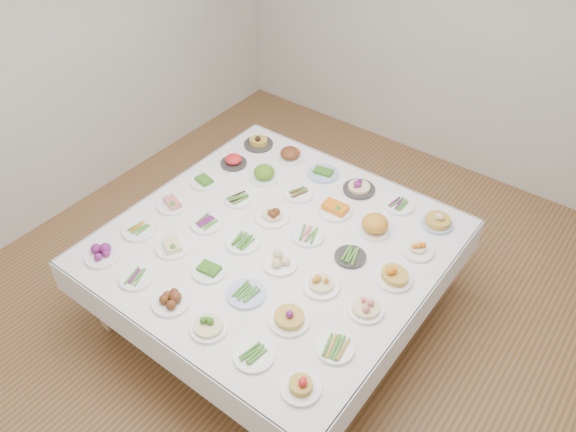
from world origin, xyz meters
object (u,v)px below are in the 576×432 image
Objects in this scene: dish_0 at (102,252)px; dish_35 at (438,218)px; display_table at (276,247)px; dish_18 at (204,181)px.

dish_0 is 2.42m from dish_35.
dish_0 is at bearing -134.94° from display_table.
dish_0 is 1.15× the size of dish_18.
display_table is 0.89m from dish_18.
display_table is at bearing -134.94° from dish_35.
dish_35 reaches higher than dish_0.
dish_35 is at bearing 21.48° from dish_18.
dish_18 reaches higher than display_table.
dish_18 is 1.85m from dish_35.
dish_35 is (1.72, 0.68, 0.03)m from dish_18.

